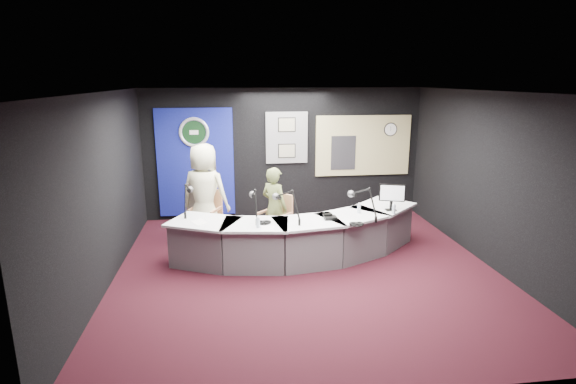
{
  "coord_description": "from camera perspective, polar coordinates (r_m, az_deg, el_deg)",
  "views": [
    {
      "loc": [
        -1.15,
        -6.59,
        2.99
      ],
      "look_at": [
        -0.2,
        0.8,
        1.1
      ],
      "focal_mm": 28.0,
      "sensor_mm": 36.0,
      "label": 1
    }
  ],
  "objects": [
    {
      "name": "headphones_far",
      "position": [
        7.17,
        -3.11,
        -3.85
      ],
      "size": [
        0.24,
        0.24,
        0.04
      ],
      "primitive_type": "torus",
      "color": "black",
      "rests_on": "broadcast_desk"
    },
    {
      "name": "notepad",
      "position": [
        6.91,
        -2.58,
        -4.67
      ],
      "size": [
        0.21,
        0.29,
        0.0
      ],
      "primitive_type": "cube",
      "rotation": [
        0.0,
        0.0,
        -0.07
      ],
      "color": "white",
      "rests_on": "broadcast_desk"
    },
    {
      "name": "seal_center",
      "position": [
        9.61,
        -11.85,
        7.43
      ],
      "size": [
        0.48,
        0.01,
        0.48
      ],
      "primitive_type": "cylinder",
      "rotation": [
        1.57,
        0.0,
        0.0
      ],
      "color": "black",
      "rests_on": "backdrop_panel"
    },
    {
      "name": "equipment_rack",
      "position": [
        9.96,
        7.03,
        4.95
      ],
      "size": [
        0.55,
        0.02,
        0.75
      ],
      "primitive_type": "cube",
      "color": "black",
      "rests_on": "booth_window_frame"
    },
    {
      "name": "boom_mic_a",
      "position": [
        7.81,
        -12.65,
        -0.5
      ],
      "size": [
        0.16,
        0.74,
        0.6
      ],
      "primitive_type": null,
      "color": "black",
      "rests_on": "broadcast_desk"
    },
    {
      "name": "wall_right",
      "position": [
        7.95,
        24.36,
        1.41
      ],
      "size": [
        0.02,
        6.0,
        2.8
      ],
      "primitive_type": "cube",
      "color": "black",
      "rests_on": "ground"
    },
    {
      "name": "wall_clock",
      "position": [
        10.21,
        12.89,
        7.76
      ],
      "size": [
        0.28,
        0.01,
        0.28
      ],
      "primitive_type": "cylinder",
      "rotation": [
        1.57,
        0.0,
        0.0
      ],
      "color": "white",
      "rests_on": "booth_window_frame"
    },
    {
      "name": "armchair_left",
      "position": [
        8.57,
        -10.4,
        -3.26
      ],
      "size": [
        0.67,
        0.67,
        0.9
      ],
      "primitive_type": null,
      "rotation": [
        0.0,
        0.0,
        -0.45
      ],
      "color": "#AE734F",
      "rests_on": "ground"
    },
    {
      "name": "booth_glow",
      "position": [
        10.08,
        9.52,
        5.83
      ],
      "size": [
        2.0,
        0.02,
        1.2
      ],
      "primitive_type": "cube",
      "color": "beige",
      "rests_on": "booth_window_frame"
    },
    {
      "name": "computer_monitor",
      "position": [
        7.97,
        13.05,
        -0.08
      ],
      "size": [
        0.43,
        0.17,
        0.3
      ],
      "primitive_type": "cube",
      "rotation": [
        0.0,
        0.0,
        -0.33
      ],
      "color": "black",
      "rests_on": "broadcast_desk"
    },
    {
      "name": "broadcast_desk",
      "position": [
        7.68,
        1.35,
        -5.67
      ],
      "size": [
        4.5,
        1.9,
        0.75
      ],
      "primitive_type": null,
      "color": "silver",
      "rests_on": "ground"
    },
    {
      "name": "wall_left",
      "position": [
        7.03,
        -22.38,
        0.06
      ],
      "size": [
        0.02,
        6.0,
        2.8
      ],
      "primitive_type": "cube",
      "color": "black",
      "rests_on": "ground"
    },
    {
      "name": "wall_back",
      "position": [
        9.79,
        -0.48,
        4.89
      ],
      "size": [
        6.0,
        0.02,
        2.8
      ],
      "primitive_type": "cube",
      "color": "black",
      "rests_on": "ground"
    },
    {
      "name": "boom_mic_c",
      "position": [
        7.21,
        -0.1,
        -1.38
      ],
      "size": [
        0.44,
        0.65,
        0.6
      ],
      "primitive_type": null,
      "color": "black",
      "rests_on": "broadcast_desk"
    },
    {
      "name": "person_man",
      "position": [
        8.44,
        -10.55,
        -0.16
      ],
      "size": [
        1.06,
        0.89,
        1.85
      ],
      "primitive_type": "imported",
      "rotation": [
        0.0,
        0.0,
        2.74
      ],
      "color": "beige",
      "rests_on": "ground"
    },
    {
      "name": "agency_seal",
      "position": [
        9.61,
        -11.85,
        7.43
      ],
      "size": [
        0.63,
        0.07,
        0.63
      ],
      "primitive_type": "torus",
      "rotation": [
        1.57,
        0.0,
        0.0
      ],
      "color": "silver",
      "rests_on": "backdrop_panel"
    },
    {
      "name": "boom_mic_b",
      "position": [
        7.3,
        -4.27,
        -1.22
      ],
      "size": [
        0.16,
        0.74,
        0.6
      ],
      "primitive_type": null,
      "color": "black",
      "rests_on": "broadcast_desk"
    },
    {
      "name": "armchair_right",
      "position": [
        8.13,
        -1.72,
        -3.73
      ],
      "size": [
        0.77,
        0.77,
        0.96
      ],
      "primitive_type": null,
      "rotation": [
        0.0,
        0.0,
        -0.79
      ],
      "color": "#AE734F",
      "rests_on": "ground"
    },
    {
      "name": "headphones_near",
      "position": [
        7.16,
        8.69,
        -4.01
      ],
      "size": [
        0.24,
        0.24,
        0.04
      ],
      "primitive_type": "torus",
      "color": "black",
      "rests_on": "broadcast_desk"
    },
    {
      "name": "framed_photo_upper",
      "position": [
        9.65,
        -0.15,
        8.53
      ],
      "size": [
        0.34,
        0.02,
        0.27
      ],
      "primitive_type": "cube",
      "color": "#7D785B",
      "rests_on": "pinboard"
    },
    {
      "name": "backdrop_panel",
      "position": [
        9.74,
        -11.64,
        3.66
      ],
      "size": [
        1.6,
        0.05,
        2.3
      ],
      "primitive_type": "cube",
      "color": "navy",
      "rests_on": "wall_back"
    },
    {
      "name": "pinboard",
      "position": [
        9.71,
        -0.17,
        6.9
      ],
      "size": [
        0.9,
        0.04,
        1.1
      ],
      "primitive_type": "cube",
      "color": "slate",
      "rests_on": "wall_back"
    },
    {
      "name": "wall_front",
      "position": [
        4.09,
        9.72,
        -8.87
      ],
      "size": [
        6.0,
        0.02,
        2.8
      ],
      "primitive_type": "cube",
      "color": "black",
      "rests_on": "ground"
    },
    {
      "name": "boom_mic_d",
      "position": [
        7.47,
        9.55,
        -1.02
      ],
      "size": [
        0.39,
        0.68,
        0.6
      ],
      "primitive_type": null,
      "color": "black",
      "rests_on": "broadcast_desk"
    },
    {
      "name": "ceiling",
      "position": [
        6.69,
        2.63,
        12.6
      ],
      "size": [
        6.0,
        6.0,
        0.02
      ],
      "primitive_type": "cube",
      "color": "silver",
      "rests_on": "ground"
    },
    {
      "name": "desk_phone",
      "position": [
        7.39,
        5.39,
        -3.28
      ],
      "size": [
        0.2,
        0.16,
        0.05
      ],
      "primitive_type": "cube",
      "rotation": [
        0.0,
        0.0,
        0.01
      ],
      "color": "black",
      "rests_on": "broadcast_desk"
    },
    {
      "name": "paper_stack",
      "position": [
        7.34,
        -11.2,
        -3.79
      ],
      "size": [
        0.31,
        0.34,
        0.0
      ],
      "primitive_type": "cube",
      "rotation": [
        0.0,
        0.0,
        0.48
      ],
      "color": "white",
      "rests_on": "broadcast_desk"
    },
    {
      "name": "person_woman",
      "position": [
        8.06,
        -1.73,
        -2.0
      ],
      "size": [
        0.63,
        0.63,
        1.48
      ],
      "primitive_type": "imported",
      "rotation": [
        0.0,
        0.0,
        2.34
      ],
      "color": "#596334",
      "rests_on": "ground"
    },
    {
      "name": "draped_jacket",
      "position": [
        8.74,
        -11.23,
        -1.78
      ],
      "size": [
        0.49,
        0.31,
        0.7
      ],
      "primitive_type": "cube",
      "rotation": [
        0.0,
        0.0,
        -0.45
      ],
      "color": "gray",
      "rests_on": "armchair_left"
    },
    {
      "name": "booth_window_frame",
      "position": [
        10.09,
        9.51,
        5.84
      ],
      "size": [
        2.12,
        0.06,
        1.32
      ],
      "primitive_type": "cube",
      "color": "tan",
      "rests_on": "wall_back"
    },
    {
      "name": "water_bottles",
      "position": [
        7.37,
        5.17,
        -2.79
      ],
      "size": [
        2.4,
        0.61,
        0.18
      ],
      "primitive_type": null,
      "color": "silver",
      "rests_on": "broadcast_desk"
    },
    {
      "name": "framed_photo_lower",
      "position": [
        9.72,
        -0.14,
        5.24
      ],
      "size": [
        0.34,
        0.02,
        0.27
      ],
      "primitive_type": "cube",
      "color": "#7D785B",
      "rests_on": "pinboard"
    },
    {
      "name": "ground",
      "position": [
        7.33,
        2.38,
        -9.87
      ],
      "size": [
        6.0,
        6.0,
        0.0
      ],
      "primitive_type": "plane",
      "color": "black",
      "rests_on": "ground"
    }
  ]
}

